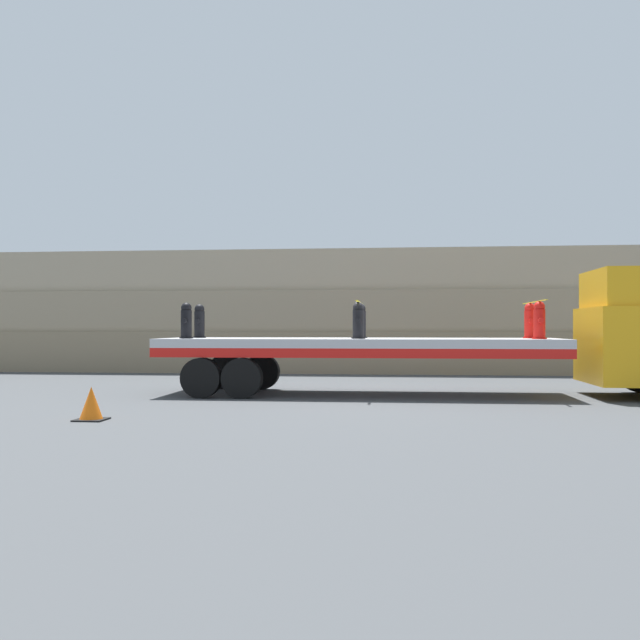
# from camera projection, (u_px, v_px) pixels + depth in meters

# --- Properties ---
(ground_plane) EXTENTS (120.00, 120.00, 0.00)m
(ground_plane) POSITION_uv_depth(u_px,v_px,m) (359.00, 395.00, 15.90)
(ground_plane) COLOR #3F4244
(rock_cliff) EXTENTS (60.00, 3.30, 4.08)m
(rock_cliff) POSITION_uv_depth(u_px,v_px,m) (372.00, 312.00, 24.37)
(rock_cliff) COLOR #84755B
(rock_cliff) RESTS_ON ground_plane
(flatbed_trailer) EXTENTS (8.83, 2.52, 1.26)m
(flatbed_trailer) POSITION_uv_depth(u_px,v_px,m) (338.00, 349.00, 15.96)
(flatbed_trailer) COLOR #B2B2B7
(flatbed_trailer) RESTS_ON ground_plane
(fire_hydrant_black_near_0) EXTENTS (0.31, 0.47, 0.80)m
(fire_hydrant_black_near_0) POSITION_uv_depth(u_px,v_px,m) (186.00, 321.00, 15.79)
(fire_hydrant_black_near_0) COLOR black
(fire_hydrant_black_near_0) RESTS_ON flatbed_trailer
(fire_hydrant_black_far_0) EXTENTS (0.31, 0.47, 0.80)m
(fire_hydrant_black_far_0) POSITION_uv_depth(u_px,v_px,m) (199.00, 321.00, 16.85)
(fire_hydrant_black_far_0) COLOR black
(fire_hydrant_black_far_0) RESTS_ON flatbed_trailer
(fire_hydrant_black_near_1) EXTENTS (0.31, 0.47, 0.80)m
(fire_hydrant_black_near_1) POSITION_uv_depth(u_px,v_px,m) (358.00, 321.00, 15.39)
(fire_hydrant_black_near_1) COLOR black
(fire_hydrant_black_near_1) RESTS_ON flatbed_trailer
(fire_hydrant_black_far_1) EXTENTS (0.31, 0.47, 0.80)m
(fire_hydrant_black_far_1) POSITION_uv_depth(u_px,v_px,m) (361.00, 321.00, 16.45)
(fire_hydrant_black_far_1) COLOR black
(fire_hydrant_black_far_1) RESTS_ON flatbed_trailer
(fire_hydrant_red_near_2) EXTENTS (0.31, 0.47, 0.80)m
(fire_hydrant_red_near_2) POSITION_uv_depth(u_px,v_px,m) (539.00, 321.00, 14.99)
(fire_hydrant_red_near_2) COLOR red
(fire_hydrant_red_near_2) RESTS_ON flatbed_trailer
(fire_hydrant_red_far_2) EXTENTS (0.31, 0.47, 0.80)m
(fire_hydrant_red_far_2) POSITION_uv_depth(u_px,v_px,m) (530.00, 321.00, 16.04)
(fire_hydrant_red_far_2) COLOR red
(fire_hydrant_red_far_2) RESTS_ON flatbed_trailer
(cargo_strap_rear) EXTENTS (0.05, 2.62, 0.01)m
(cargo_strap_rear) POSITION_uv_depth(u_px,v_px,m) (359.00, 303.00, 15.92)
(cargo_strap_rear) COLOR yellow
(cargo_strap_rear) RESTS_ON fire_hydrant_black_near_1
(cargo_strap_middle) EXTENTS (0.05, 2.62, 0.01)m
(cargo_strap_middle) POSITION_uv_depth(u_px,v_px,m) (534.00, 302.00, 15.52)
(cargo_strap_middle) COLOR yellow
(cargo_strap_middle) RESTS_ON fire_hydrant_red_near_2
(traffic_cone) EXTENTS (0.48, 0.48, 0.55)m
(traffic_cone) POSITION_uv_depth(u_px,v_px,m) (91.00, 404.00, 11.51)
(traffic_cone) COLOR black
(traffic_cone) RESTS_ON ground_plane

